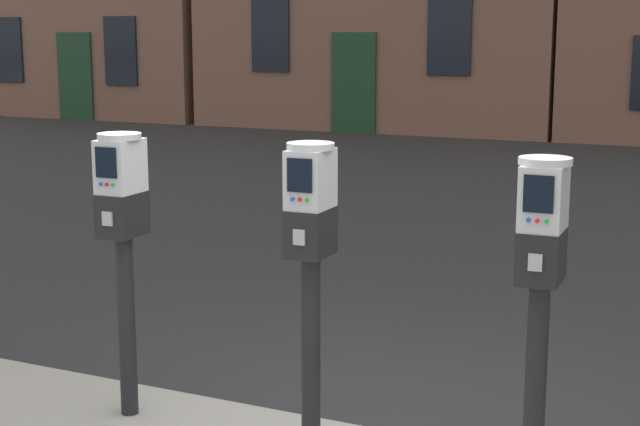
{
  "coord_description": "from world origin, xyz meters",
  "views": [
    {
      "loc": [
        1.63,
        -3.99,
        2.09
      ],
      "look_at": [
        -0.21,
        -0.06,
        1.27
      ],
      "focal_mm": 53.67,
      "sensor_mm": 36.0,
      "label": 1
    }
  ],
  "objects": [
    {
      "name": "parking_meter_twin_adjacent",
      "position": [
        -0.21,
        -0.16,
        1.15
      ],
      "size": [
        0.22,
        0.26,
        1.46
      ],
      "rotation": [
        0.0,
        0.0,
        -1.54
      ],
      "color": "black",
      "rests_on": "sidewalk_slab"
    },
    {
      "name": "parking_meter_end_of_row",
      "position": [
        0.83,
        -0.16,
        1.14
      ],
      "size": [
        0.22,
        0.26,
        1.46
      ],
      "rotation": [
        0.0,
        0.0,
        -1.54
      ],
      "color": "black",
      "rests_on": "sidewalk_slab"
    },
    {
      "name": "parking_meter_near_kerb",
      "position": [
        -1.26,
        -0.16,
        1.15
      ],
      "size": [
        0.22,
        0.26,
        1.46
      ],
      "rotation": [
        0.0,
        0.0,
        -1.54
      ],
      "color": "black",
      "rests_on": "sidewalk_slab"
    }
  ]
}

